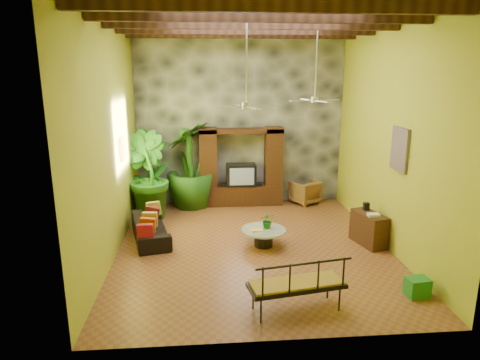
{
  "coord_description": "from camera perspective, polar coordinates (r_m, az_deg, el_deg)",
  "views": [
    {
      "loc": [
        -1.05,
        -8.97,
        3.89
      ],
      "look_at": [
        -0.28,
        0.2,
        1.51
      ],
      "focal_mm": 32.0,
      "sensor_mm": 36.0,
      "label": 1
    }
  ],
  "objects": [
    {
      "name": "ground",
      "position": [
        9.84,
        1.73,
        -8.81
      ],
      "size": [
        7.0,
        7.0,
        0.0
      ],
      "primitive_type": "plane",
      "color": "brown",
      "rests_on": "ground"
    },
    {
      "name": "yellow_tray",
      "position": [
        9.61,
        2.24,
        -6.73
      ],
      "size": [
        0.25,
        0.18,
        0.03
      ],
      "primitive_type": "cube",
      "rotation": [
        0.0,
        0.0,
        0.02
      ],
      "color": "yellow",
      "rests_on": "coffee_table"
    },
    {
      "name": "wall_art_mask",
      "position": [
        10.31,
        -15.45,
        3.97
      ],
      "size": [
        0.06,
        0.32,
        0.55
      ],
      "primitive_type": "cube",
      "color": "gold",
      "rests_on": "left_wall"
    },
    {
      "name": "right_wall",
      "position": [
        9.94,
        19.38,
        5.63
      ],
      "size": [
        0.02,
        7.0,
        5.0
      ],
      "primitive_type": "cube",
      "color": "#AFBF2B",
      "rests_on": "ground"
    },
    {
      "name": "centerpiece_plant",
      "position": [
        9.74,
        3.72,
        -5.42
      ],
      "size": [
        0.36,
        0.33,
        0.36
      ],
      "primitive_type": "imported",
      "rotation": [
        0.0,
        0.0,
        -0.16
      ],
      "color": "#1A621B",
      "rests_on": "coffee_table"
    },
    {
      "name": "side_console",
      "position": [
        10.24,
        16.79,
        -6.25
      ],
      "size": [
        0.64,
        1.01,
        0.74
      ],
      "primitive_type": "cube",
      "rotation": [
        0.0,
        0.0,
        0.26
      ],
      "color": "#361711",
      "rests_on": "ground"
    },
    {
      "name": "sofa",
      "position": [
        10.33,
        -11.86,
        -6.32
      ],
      "size": [
        1.14,
        1.99,
        0.55
      ],
      "primitive_type": "imported",
      "rotation": [
        0.0,
        0.0,
        1.8
      ],
      "color": "black",
      "rests_on": "ground"
    },
    {
      "name": "ceiling",
      "position": [
        9.1,
        1.99,
        21.49
      ],
      "size": [
        6.0,
        7.0,
        0.02
      ],
      "primitive_type": "cube",
      "color": "silver",
      "rests_on": "back_wall"
    },
    {
      "name": "entertainment_center",
      "position": [
        12.5,
        0.15,
        0.97
      ],
      "size": [
        2.4,
        0.55,
        2.3
      ],
      "color": "black",
      "rests_on": "ground"
    },
    {
      "name": "wall_art_painting",
      "position": [
        9.42,
        20.52,
        3.85
      ],
      "size": [
        0.06,
        0.7,
        0.9
      ],
      "primitive_type": "cube",
      "color": "#2A579C",
      "rests_on": "right_wall"
    },
    {
      "name": "ceiling_beams",
      "position": [
        9.08,
        1.97,
        20.11
      ],
      "size": [
        5.95,
        5.36,
        0.22
      ],
      "color": "#371F11",
      "rests_on": "ceiling"
    },
    {
      "name": "stone_accent_wall",
      "position": [
        12.53,
        0.03,
        8.13
      ],
      "size": [
        5.98,
        0.1,
        4.98
      ],
      "primitive_type": "cube",
      "color": "#303337",
      "rests_on": "ground"
    },
    {
      "name": "back_wall",
      "position": [
        12.59,
        0.01,
        8.16
      ],
      "size": [
        6.0,
        0.02,
        5.0
      ],
      "primitive_type": "cube",
      "color": "#AFBF2B",
      "rests_on": "ground"
    },
    {
      "name": "ceiling_fan_front",
      "position": [
        8.63,
        0.86,
        11.24
      ],
      "size": [
        1.28,
        1.28,
        1.86
      ],
      "color": "silver",
      "rests_on": "ceiling"
    },
    {
      "name": "left_wall",
      "position": [
        9.29,
        -16.95,
        5.25
      ],
      "size": [
        0.02,
        7.0,
        5.0
      ],
      "primitive_type": "cube",
      "color": "#AFBF2B",
      "rests_on": "ground"
    },
    {
      "name": "tall_plant_c",
      "position": [
        12.35,
        -6.59,
        2.02
      ],
      "size": [
        1.88,
        1.88,
        2.48
      ],
      "primitive_type": "imported",
      "rotation": [
        0.0,
        0.0,
        4.22
      ],
      "color": "#245C18",
      "rests_on": "ground"
    },
    {
      "name": "tall_plant_a",
      "position": [
        11.93,
        -12.19,
        0.96
      ],
      "size": [
        1.44,
        1.21,
        2.33
      ],
      "primitive_type": "imported",
      "rotation": [
        0.0,
        0.0,
        0.37
      ],
      "color": "#216B1C",
      "rests_on": "ground"
    },
    {
      "name": "coffee_table",
      "position": [
        9.77,
        3.17,
        -7.37
      ],
      "size": [
        1.0,
        1.0,
        0.4
      ],
      "rotation": [
        0.0,
        0.0,
        -0.34
      ],
      "color": "black",
      "rests_on": "ground"
    },
    {
      "name": "green_bin",
      "position": [
        8.39,
        22.56,
        -13.04
      ],
      "size": [
        0.42,
        0.33,
        0.34
      ],
      "primitive_type": "cube",
      "rotation": [
        0.0,
        0.0,
        0.11
      ],
      "color": "#20792A",
      "rests_on": "ground"
    },
    {
      "name": "iron_bench",
      "position": [
        7.2,
        7.71,
        -13.46
      ],
      "size": [
        1.67,
        0.85,
        0.57
      ],
      "rotation": [
        0.0,
        0.0,
        0.18
      ],
      "color": "black",
      "rests_on": "ground"
    },
    {
      "name": "ceiling_fan_back",
      "position": [
        10.52,
        9.99,
        11.62
      ],
      "size": [
        1.28,
        1.28,
        1.86
      ],
      "color": "silver",
      "rests_on": "ceiling"
    },
    {
      "name": "wicker_armchair",
      "position": [
        12.94,
        8.65,
        -1.58
      ],
      "size": [
        1.01,
        1.02,
        0.69
      ],
      "primitive_type": "imported",
      "rotation": [
        0.0,
        0.0,
        3.66
      ],
      "color": "brown",
      "rests_on": "ground"
    },
    {
      "name": "tall_plant_b",
      "position": [
        11.57,
        -12.44,
        0.58
      ],
      "size": [
        1.66,
        1.64,
        2.35
      ],
      "primitive_type": "imported",
      "rotation": [
        0.0,
        0.0,
        2.4
      ],
      "color": "#246A1C",
      "rests_on": "ground"
    }
  ]
}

